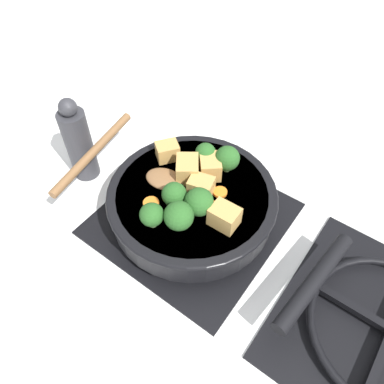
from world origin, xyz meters
name	(u,v)px	position (x,y,z in m)	size (l,w,h in m)	color
ground_plane	(192,219)	(0.00, 0.00, 0.00)	(2.40, 2.40, 0.00)	white
front_burner_grate	(192,215)	(0.00, 0.00, 0.01)	(0.31, 0.31, 0.03)	black
skillet_pan	(193,201)	(0.00, 0.00, 0.06)	(0.29, 0.41, 0.05)	black
wooden_spoon	(123,163)	(0.02, -0.14, 0.09)	(0.23, 0.21, 0.02)	brown
tofu_cube_center_large	(211,167)	(-0.05, 0.00, 0.10)	(0.04, 0.04, 0.04)	tan
tofu_cube_near_handle	(224,217)	(0.02, 0.08, 0.10)	(0.04, 0.04, 0.04)	tan
tofu_cube_east_chunk	(201,187)	(-0.01, 0.01, 0.09)	(0.04, 0.03, 0.03)	tan
tofu_cube_west_chunk	(167,151)	(-0.04, -0.09, 0.09)	(0.04, 0.03, 0.03)	tan
tofu_cube_back_piece	(187,169)	(-0.02, -0.03, 0.10)	(0.05, 0.04, 0.04)	tan
broccoli_floret_near_spoon	(199,202)	(0.03, 0.04, 0.11)	(0.05, 0.05, 0.05)	#709956
broccoli_floret_center_top	(152,215)	(0.09, -0.01, 0.10)	(0.04, 0.04, 0.05)	#709956
broccoli_floret_east_rim	(205,153)	(-0.07, -0.02, 0.10)	(0.04, 0.04, 0.04)	#709956
broccoli_floret_west_rim	(179,216)	(0.07, 0.03, 0.11)	(0.05, 0.05, 0.05)	#709956
broccoli_floret_north_edge	(227,158)	(-0.08, 0.02, 0.11)	(0.04, 0.04, 0.05)	#709956
broccoli_floret_south_cluster	(174,195)	(0.04, -0.01, 0.10)	(0.04, 0.04, 0.05)	#709956
carrot_slice_orange_thin	(151,203)	(0.06, -0.04, 0.08)	(0.03, 0.03, 0.01)	orange
carrot_slice_near_center	(211,207)	(0.01, 0.05, 0.08)	(0.03, 0.03, 0.01)	orange
carrot_slice_edge_slice	(220,192)	(-0.03, 0.04, 0.08)	(0.02, 0.02, 0.01)	orange
pepper_mill	(79,142)	(0.03, -0.24, 0.08)	(0.05, 0.05, 0.18)	#333338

